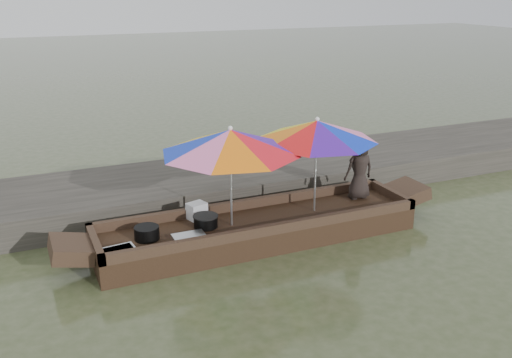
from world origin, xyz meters
name	(u,v)px	position (x,y,z in m)	size (l,w,h in m)	color
water	(259,241)	(0.00, 0.00, 0.00)	(80.00, 80.00, 0.00)	#384322
dock	(212,183)	(0.00, 2.20, 0.25)	(22.00, 2.20, 0.50)	#2D2B26
boat_hull	(259,231)	(0.00, 0.00, 0.17)	(5.08, 1.20, 0.35)	black
cooking_pot	(147,233)	(-1.76, 0.02, 0.44)	(0.36, 0.36, 0.19)	black
tray_crayfish	(118,252)	(-2.24, -0.35, 0.39)	(0.47, 0.32, 0.09)	silver
tray_scallop	(189,237)	(-1.20, -0.24, 0.38)	(0.47, 0.32, 0.06)	silver
charcoal_grill	(206,222)	(-0.84, 0.09, 0.44)	(0.36, 0.36, 0.17)	black
supply_bag	(197,211)	(-0.86, 0.45, 0.48)	(0.28, 0.22, 0.26)	silver
vendor	(359,169)	(1.96, 0.21, 0.88)	(0.52, 0.34, 1.05)	black
umbrella_bow	(231,177)	(-0.45, 0.00, 1.12)	(2.10, 2.10, 1.55)	#E514A2
umbrella_stern	(316,165)	(0.99, 0.00, 1.12)	(1.91, 1.91, 1.55)	#E51497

